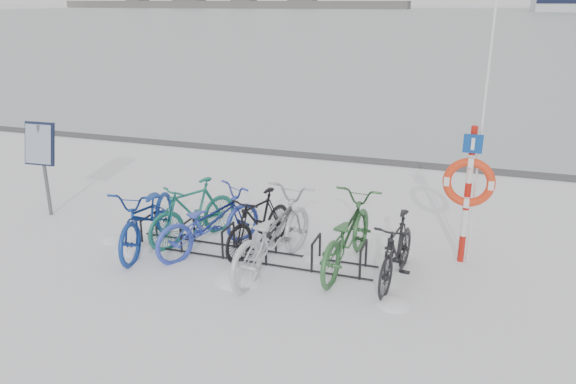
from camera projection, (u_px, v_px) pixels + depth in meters
name	position (u px, v px, depth m)	size (l,w,h in m)	color
ground	(250.00, 256.00, 8.83)	(900.00, 900.00, 0.00)	white
ice_sheet	(474.00, 15.00, 147.74)	(400.00, 298.00, 0.02)	#A8B6BE
quay_edge	(339.00, 158.00, 14.10)	(400.00, 0.25, 0.10)	#3F3F42
bike_rack	(249.00, 245.00, 8.77)	(4.00, 0.48, 0.46)	black
info_board	(41.00, 149.00, 10.09)	(0.60, 0.26, 1.76)	#595B5E
lifebuoy_station	(469.00, 182.00, 8.18)	(0.74, 0.22, 3.85)	#AD160D
shoreline	(221.00, 2.00, 277.88)	(180.00, 12.00, 9.50)	#4C4C4C
bike_0	(148.00, 214.00, 9.03)	(0.73, 2.11, 1.11)	navy
bike_1	(193.00, 210.00, 9.27)	(0.50, 1.77, 1.06)	#1B6758
bike_2	(209.00, 220.00, 8.88)	(0.69, 1.98, 1.04)	#2F42AF
bike_3	(259.00, 220.00, 8.91)	(0.47, 1.67, 1.00)	black
bike_4	(272.00, 232.00, 8.23)	(0.79, 2.26, 1.19)	#B3B5BB
bike_5	(346.00, 232.00, 8.34)	(0.73, 2.09, 1.10)	#2F5E32
bike_6	(397.00, 248.00, 7.89)	(0.48, 1.69, 1.01)	black
snow_drifts	(222.00, 268.00, 8.42)	(5.19, 1.60, 0.24)	white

